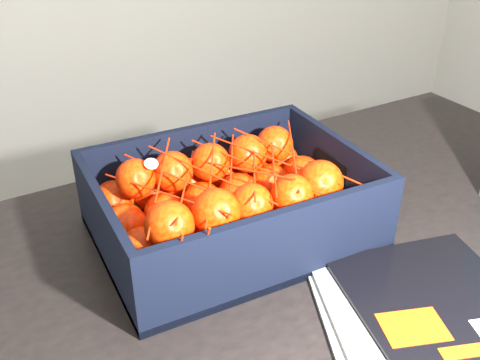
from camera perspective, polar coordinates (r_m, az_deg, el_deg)
name	(u,v)px	position (r m, az deg, el deg)	size (l,w,h in m)	color
table	(335,308)	(0.88, 9.79, -12.82)	(1.24, 0.85, 0.75)	black
magazine_stack	(429,326)	(0.72, 18.91, -14.01)	(0.33, 0.34, 0.02)	#BABAB5
produce_crate	(231,213)	(0.83, -0.95, -3.37)	(0.39, 0.29, 0.12)	olive
clementine_heap	(231,202)	(0.81, -0.91, -2.31)	(0.37, 0.27, 0.12)	#FE2B05
mesh_net	(229,175)	(0.78, -1.19, 0.53)	(0.32, 0.26, 0.09)	red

